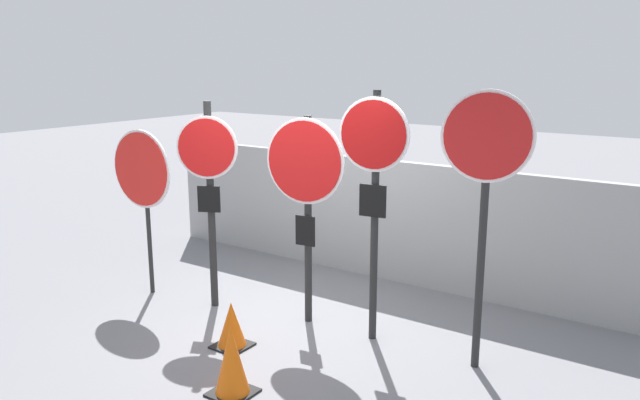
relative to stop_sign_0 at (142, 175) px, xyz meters
The scene contains 9 objects.
ground_plane 2.53m from the stop_sign_0, ahead, with size 40.00×40.00×0.00m, color slate.
fence_back 3.03m from the stop_sign_0, 46.68° to the left, with size 6.91×0.12×1.58m.
stop_sign_0 is the anchor object (origin of this frame).
stop_sign_1 0.97m from the stop_sign_0, ahead, with size 0.64×0.33×2.38m.
stop_sign_2 2.15m from the stop_sign_0, 10.49° to the left, with size 0.90×0.18×2.27m.
stop_sign_3 2.95m from the stop_sign_0, ahead, with size 0.72×0.18×2.55m.
stop_sign_4 4.06m from the stop_sign_0, ahead, with size 0.80×0.19×2.59m.
traffic_cone_0 2.97m from the stop_sign_0, 25.85° to the right, with size 0.36×0.36×0.63m.
traffic_cone_1 2.28m from the stop_sign_0, 15.62° to the right, with size 0.35×0.35×0.47m.
Camera 1 is at (3.82, -5.10, 2.84)m, focal length 35.00 mm.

